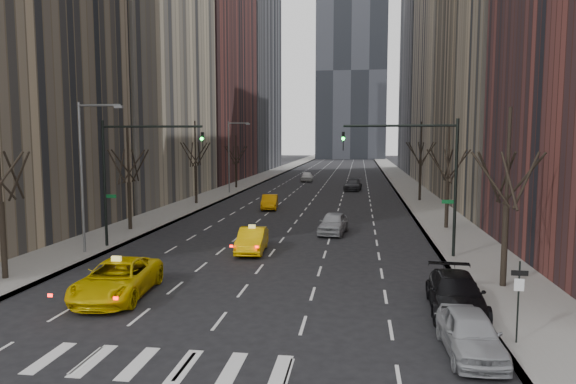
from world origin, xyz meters
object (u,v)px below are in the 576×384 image
at_px(taxi_suv, 117,279).
at_px(silver_sedan_ahead, 333,223).
at_px(taxi_sedan, 252,240).
at_px(parked_sedan_silver, 470,333).
at_px(parked_suv_black, 456,294).

xyz_separation_m(taxi_suv, silver_sedan_ahead, (8.69, 16.67, -0.03)).
bearing_deg(taxi_sedan, taxi_suv, -116.45).
bearing_deg(parked_sedan_silver, parked_suv_black, 84.39).
bearing_deg(silver_sedan_ahead, parked_sedan_silver, -68.90).
height_order(taxi_suv, parked_sedan_silver, taxi_suv).
relative_size(taxi_suv, parked_sedan_silver, 1.38).
relative_size(taxi_sedan, parked_sedan_silver, 1.07).
bearing_deg(parked_sedan_silver, taxi_sedan, 124.48).
bearing_deg(taxi_suv, silver_sedan_ahead, 57.16).
bearing_deg(silver_sedan_ahead, parked_suv_black, -64.50).
xyz_separation_m(taxi_sedan, parked_sedan_silver, (10.16, -13.94, -0.02)).
bearing_deg(parked_sedan_silver, silver_sedan_ahead, 103.14).
height_order(taxi_sedan, parked_suv_black, parked_suv_black).
distance_m(parked_suv_black, parked_sedan_silver, 4.22).
height_order(silver_sedan_ahead, parked_sedan_silver, silver_sedan_ahead).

